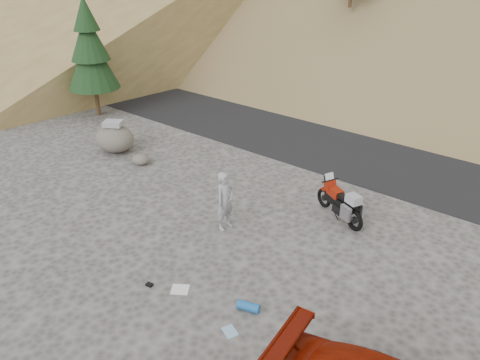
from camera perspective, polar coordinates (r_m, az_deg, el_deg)
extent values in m
plane|color=#43403E|center=(11.84, -3.00, -8.79)|extent=(140.00, 140.00, 0.00)
cube|color=black|center=(18.66, 15.76, 4.22)|extent=(120.00, 7.00, 0.05)
cube|color=olive|center=(45.71, -15.29, 20.01)|extent=(45.29, 46.00, 24.26)
cylinder|color=#372114|center=(21.87, -17.06, 9.53)|extent=(0.18, 0.18, 1.54)
cone|color=#183116|center=(21.45, -17.68, 13.85)|extent=(2.20, 2.20, 2.47)
cone|color=#183116|center=(21.27, -18.05, 16.29)|extent=(1.65, 1.65, 1.93)
cone|color=#183116|center=(21.14, -18.43, 18.77)|extent=(1.10, 1.10, 1.39)
torus|color=black|center=(13.80, 10.20, -2.15)|extent=(0.58, 0.33, 0.58)
cylinder|color=black|center=(13.80, 10.20, -2.15)|extent=(0.18, 0.12, 0.18)
torus|color=black|center=(12.90, 13.78, -4.77)|extent=(0.62, 0.36, 0.62)
cylinder|color=black|center=(12.90, 13.78, -4.77)|extent=(0.21, 0.14, 0.19)
cylinder|color=black|center=(13.60, 10.49, -1.07)|extent=(0.32, 0.18, 0.72)
cylinder|color=black|center=(13.36, 10.92, -0.03)|extent=(0.26, 0.52, 0.04)
cube|color=black|center=(13.26, 11.95, -2.65)|extent=(1.05, 0.63, 0.27)
cube|color=black|center=(13.29, 12.11, -3.48)|extent=(0.47, 0.40, 0.25)
cube|color=maroon|center=(13.29, 11.51, -1.44)|extent=(0.53, 0.43, 0.27)
cube|color=maroon|center=(13.41, 10.93, -0.61)|extent=(0.37, 0.38, 0.31)
cube|color=silver|center=(13.35, 10.86, 0.37)|extent=(0.20, 0.28, 0.22)
cube|color=black|center=(13.00, 12.64, -2.16)|extent=(0.52, 0.38, 0.11)
cube|color=black|center=(12.80, 13.55, -2.95)|extent=(0.35, 0.27, 0.09)
cube|color=#ADADB1|center=(12.73, 12.76, -3.95)|extent=(0.37, 0.24, 0.40)
cube|color=#ADADB1|center=(13.00, 14.35, -3.45)|extent=(0.37, 0.24, 0.40)
cube|color=#98989D|center=(12.70, 13.69, -2.29)|extent=(0.46, 0.43, 0.23)
cube|color=maroon|center=(13.68, 10.29, -1.18)|extent=(0.29, 0.20, 0.04)
cylinder|color=black|center=(13.25, 11.62, -4.29)|extent=(0.09, 0.18, 0.32)
cylinder|color=#ADADB1|center=(12.91, 12.89, -4.32)|extent=(0.40, 0.24, 0.11)
imported|color=#98989D|center=(12.78, -1.77, -5.77)|extent=(0.40, 0.60, 1.64)
ellipsoid|color=#514C45|center=(17.79, -15.00, 4.91)|extent=(1.86, 1.73, 0.98)
cube|color=#98989D|center=(17.59, -15.22, 6.66)|extent=(0.82, 0.77, 0.18)
ellipsoid|color=#514C45|center=(16.61, -12.02, 2.47)|extent=(0.69, 0.64, 0.37)
cube|color=white|center=(10.80, -7.31, -13.09)|extent=(0.52, 0.51, 0.01)
cylinder|color=#1B5DA6|center=(10.17, 1.02, -15.17)|extent=(0.52, 0.33, 0.19)
cone|color=red|center=(9.29, 8.79, -20.81)|extent=(0.16, 0.16, 0.18)
cube|color=black|center=(11.00, -10.98, -12.42)|extent=(0.17, 0.14, 0.04)
cube|color=#87B0D1|center=(9.79, -1.24, -17.98)|extent=(0.40, 0.36, 0.01)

